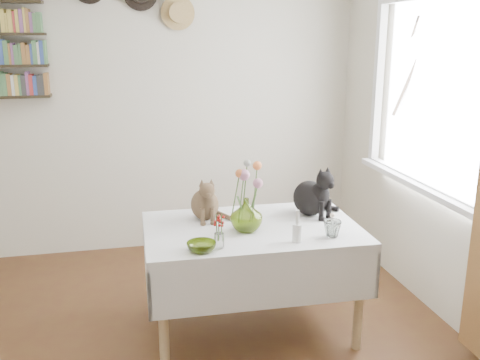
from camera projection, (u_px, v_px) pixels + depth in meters
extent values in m
cube|color=beige|center=(128.00, 110.00, 4.59)|extent=(4.04, 0.04, 2.54)
cube|color=white|center=(432.00, 93.00, 3.56)|extent=(0.01, 1.40, 1.20)
cube|color=white|center=(423.00, 184.00, 3.72)|extent=(0.06, 1.52, 0.06)
cube|color=white|center=(380.00, 84.00, 4.25)|extent=(0.06, 0.06, 1.20)
cube|color=white|center=(419.00, 184.00, 3.72)|extent=(0.12, 1.50, 0.04)
cube|color=white|center=(252.00, 231.00, 3.35)|extent=(1.35, 0.89, 0.06)
cylinder|color=tan|center=(163.00, 320.00, 3.00)|extent=(0.06, 0.06, 0.66)
cylinder|color=tan|center=(359.00, 300.00, 3.22)|extent=(0.06, 0.06, 0.66)
cylinder|color=tan|center=(157.00, 268.00, 3.66)|extent=(0.06, 0.06, 0.66)
cylinder|color=tan|center=(320.00, 255.00, 3.88)|extent=(0.06, 0.06, 0.66)
imported|color=#93B135|center=(246.00, 215.00, 3.25)|extent=(0.25, 0.25, 0.21)
imported|color=#93B135|center=(201.00, 247.00, 2.95)|extent=(0.19, 0.19, 0.05)
imported|color=white|center=(332.00, 229.00, 3.16)|extent=(0.13, 0.13, 0.10)
cylinder|color=white|center=(297.00, 233.00, 3.08)|extent=(0.05, 0.05, 0.11)
cylinder|color=white|center=(297.00, 217.00, 3.06)|extent=(0.02, 0.02, 0.09)
cylinder|color=white|center=(219.00, 241.00, 2.99)|extent=(0.06, 0.06, 0.09)
cone|color=white|center=(332.00, 222.00, 3.32)|extent=(0.05, 0.05, 0.07)
sphere|color=beige|center=(332.00, 215.00, 3.31)|extent=(0.03, 0.03, 0.03)
cylinder|color=#4C7233|center=(241.00, 199.00, 3.22)|extent=(0.01, 0.01, 0.30)
sphere|color=pink|center=(241.00, 175.00, 3.18)|extent=(0.07, 0.07, 0.07)
cylinder|color=#4C7233|center=(254.00, 203.00, 3.21)|extent=(0.01, 0.01, 0.26)
sphere|color=pink|center=(254.00, 182.00, 3.18)|extent=(0.06, 0.06, 0.06)
cylinder|color=#4C7233|center=(255.00, 194.00, 3.26)|extent=(0.01, 0.01, 0.34)
sphere|color=orange|center=(255.00, 167.00, 3.21)|extent=(0.06, 0.06, 0.06)
cylinder|color=#4C7233|center=(235.00, 197.00, 3.24)|extent=(0.01, 0.01, 0.31)
sphere|color=orange|center=(235.00, 173.00, 3.20)|extent=(0.05, 0.05, 0.05)
cylinder|color=#4C7233|center=(245.00, 192.00, 3.26)|extent=(0.01, 0.01, 0.37)
sphere|color=#999E93|center=(245.00, 162.00, 3.21)|extent=(0.04, 0.04, 0.04)
cylinder|color=tan|center=(178.00, 13.00, 4.42)|extent=(0.28, 0.02, 0.28)
cylinder|color=tan|center=(178.00, 13.00, 4.38)|extent=(0.16, 0.08, 0.16)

